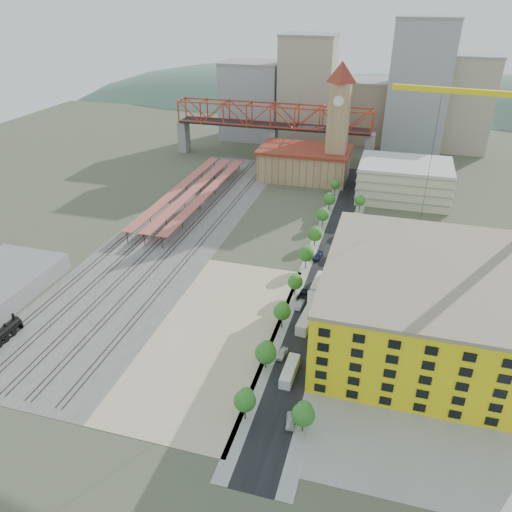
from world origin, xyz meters
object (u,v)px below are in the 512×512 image
(site_trailer_a, at_px, (290,371))
(site_trailer_d, at_px, (319,284))
(construction_building, at_px, (424,304))
(site_trailer_b, at_px, (306,320))
(car_0, at_px, (282,354))
(clock_tower, at_px, (339,113))
(site_trailer_c, at_px, (312,305))

(site_trailer_a, bearing_deg, site_trailer_d, 91.69)
(construction_building, bearing_deg, site_trailer_b, -174.80)
(site_trailer_a, relative_size, car_0, 2.07)
(clock_tower, relative_size, construction_building, 1.03)
(site_trailer_b, height_order, car_0, site_trailer_b)
(site_trailer_b, height_order, site_trailer_c, site_trailer_b)
(clock_tower, bearing_deg, site_trailer_a, -86.22)
(site_trailer_c, bearing_deg, site_trailer_d, 81.21)
(clock_tower, bearing_deg, site_trailer_b, -85.53)
(site_trailer_c, height_order, site_trailer_d, site_trailer_d)
(site_trailer_a, bearing_deg, site_trailer_c, 91.69)
(car_0, bearing_deg, clock_tower, 99.97)
(site_trailer_d, distance_m, car_0, 30.63)
(construction_building, bearing_deg, car_0, -151.93)
(clock_tower, bearing_deg, construction_building, -71.22)
(site_trailer_b, bearing_deg, construction_building, 10.52)
(site_trailer_c, distance_m, site_trailer_d, 10.22)
(site_trailer_c, relative_size, car_0, 2.15)
(construction_building, distance_m, car_0, 33.99)
(site_trailer_d, bearing_deg, car_0, -91.97)
(construction_building, bearing_deg, site_trailer_a, -140.99)
(clock_tower, bearing_deg, site_trailer_c, -85.20)
(construction_building, distance_m, site_trailer_c, 27.66)
(site_trailer_b, distance_m, car_0, 13.45)
(site_trailer_b, xyz_separation_m, car_0, (-3.00, -13.10, -0.66))
(clock_tower, relative_size, site_trailer_c, 5.51)
(construction_building, xyz_separation_m, site_trailer_d, (-26.00, 15.01, -8.06))
(construction_building, bearing_deg, clock_tower, 108.78)
(construction_building, height_order, site_trailer_b, construction_building)
(site_trailer_a, bearing_deg, construction_building, 40.71)
(car_0, bearing_deg, site_trailer_d, 91.86)
(construction_building, height_order, car_0, construction_building)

